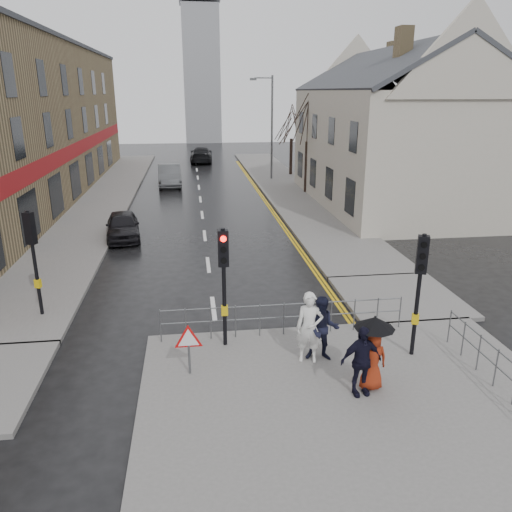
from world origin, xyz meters
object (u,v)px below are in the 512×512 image
object	(u,v)px
pedestrian_a	(309,328)
pedestrian_b	(323,329)
pedestrian_d	(361,361)
pedestrian_with_umbrella	(373,348)
car_parked	(123,226)
car_mid	(170,175)

from	to	relation	value
pedestrian_a	pedestrian_b	world-z (taller)	pedestrian_a
pedestrian_b	pedestrian_d	distance (m)	1.73
pedestrian_a	pedestrian_b	distance (m)	0.37
pedestrian_a	pedestrian_b	bearing A→B (deg)	16.24
pedestrian_d	pedestrian_with_umbrella	bearing A→B (deg)	22.09
pedestrian_b	car_parked	bearing A→B (deg)	128.37
pedestrian_a	pedestrian_with_umbrella	bearing A→B (deg)	-38.16
pedestrian_d	pedestrian_b	bearing A→B (deg)	98.77
car_mid	car_parked	bearing A→B (deg)	-100.14
pedestrian_with_umbrella	car_mid	bearing A→B (deg)	101.17
car_mid	pedestrian_a	bearing A→B (deg)	-83.61
car_parked	pedestrian_with_umbrella	bearing A→B (deg)	-69.71
pedestrian_a	pedestrian_with_umbrella	xyz separation A→B (m)	(1.17, -1.46, 0.11)
pedestrian_a	car_mid	distance (m)	27.75
pedestrian_a	car_mid	size ratio (longest dim) A/B	0.40
pedestrian_with_umbrella	pedestrian_d	xyz separation A→B (m)	(-0.33, -0.19, -0.21)
pedestrian_a	car_mid	xyz separation A→B (m)	(-4.52, 27.38, -0.30)
pedestrian_d	car_parked	xyz separation A→B (m)	(-7.17, 14.61, -0.34)
pedestrian_b	pedestrian_with_umbrella	bearing A→B (deg)	-50.41
pedestrian_d	car_mid	bearing A→B (deg)	93.35
pedestrian_b	pedestrian_with_umbrella	xyz separation A→B (m)	(0.81, -1.48, 0.18)
pedestrian_a	pedestrian_with_umbrella	size ratio (longest dim) A/B	1.03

